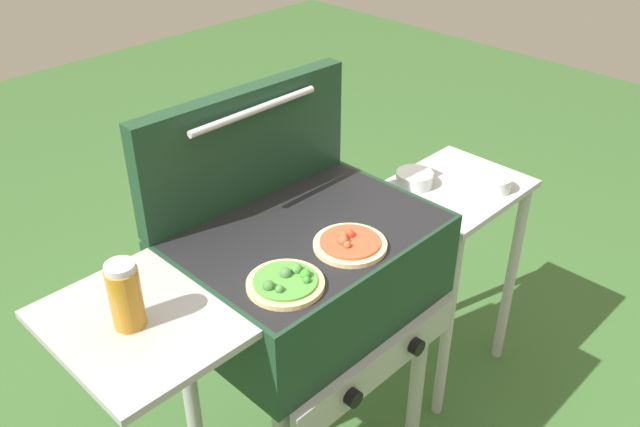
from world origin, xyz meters
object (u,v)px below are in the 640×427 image
Objects in this scene: grill at (304,278)px; topping_bowl_far at (496,184)px; pizza_pepperoni at (350,244)px; sauce_jar at (126,296)px; topping_bowl_near at (414,179)px; pizza_veggie at (286,282)px; prep_table at (448,242)px.

grill is 10.32× the size of topping_bowl_far.
sauce_jar is at bearing 166.00° from pizza_pepperoni.
sauce_jar is 1.09m from topping_bowl_near.
pizza_pepperoni is 0.61m from topping_bowl_near.
topping_bowl_near is 1.24× the size of topping_bowl_far.
grill is 5.50× the size of pizza_pepperoni.
pizza_pepperoni is at bearing -177.90° from topping_bowl_far.
sauce_jar is (-0.51, 0.13, 0.06)m from pizza_pepperoni.
pizza_veggie reaches higher than topping_bowl_far.
topping_bowl_near is (1.06, 0.10, -0.20)m from sauce_jar.
topping_bowl_far is at bearing -7.76° from grill.
pizza_pepperoni is 0.53m from sauce_jar.
grill reaches higher than topping_bowl_far.
sauce_jar is 1.24m from topping_bowl_far.
grill is 1.27× the size of prep_table.
topping_bowl_far is (0.91, 0.03, -0.14)m from pizza_veggie.
topping_bowl_near and topping_bowl_far have the same top height.
prep_table is 8.10× the size of topping_bowl_far.
pizza_pepperoni is at bearing -157.80° from topping_bowl_near.
sauce_jar is at bearing -174.66° from topping_bowl_near.
sauce_jar is (-0.30, 0.13, 0.06)m from pizza_veggie.
pizza_veggie is 0.33m from sauce_jar.
pizza_veggie is 0.94m from prep_table.
pizza_pepperoni is at bearing -14.00° from sauce_jar.
topping_bowl_far reaches higher than prep_table.
pizza_veggie is 1.15× the size of sauce_jar.
pizza_veggie is 1.84× the size of topping_bowl_far.
prep_table is (0.85, 0.13, -0.37)m from pizza_veggie.
topping_bowl_far is (0.06, -0.10, 0.24)m from prep_table.
prep_table is at bearing 121.26° from topping_bowl_far.
pizza_veggie is 0.98× the size of pizza_pepperoni.
pizza_veggie is at bearing -23.05° from sauce_jar.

